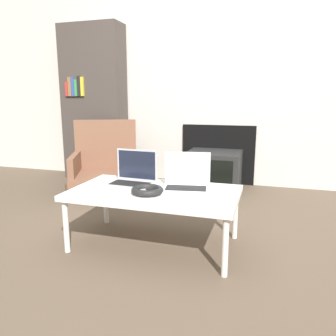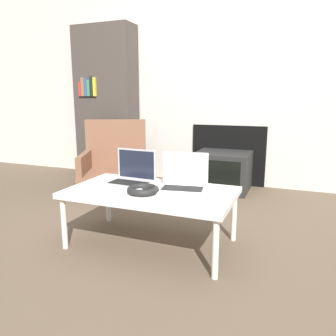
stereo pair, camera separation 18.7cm
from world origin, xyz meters
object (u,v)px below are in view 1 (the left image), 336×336
laptop_left (132,177)px  phone (173,200)px  headphones (147,190)px  laptop_right (186,181)px  tv (214,170)px  armchair (106,160)px

laptop_left → phone: bearing=-32.7°
laptop_left → headphones: 0.26m
laptop_right → tv: bearing=82.4°
headphones → armchair: 1.59m
headphones → armchair: (-0.96, 1.27, -0.09)m
headphones → laptop_left: bearing=134.6°
headphones → phone: size_ratio=1.63×
laptop_left → armchair: 1.34m
headphones → armchair: bearing=127.3°
laptop_left → armchair: bearing=129.2°
laptop_right → headphones: size_ratio=1.69×
laptop_left → armchair: armchair is taller
phone → tv: size_ratio=0.22×
laptop_right → headphones: (-0.21, -0.18, -0.03)m
armchair → tv: bearing=-7.0°
laptop_right → headphones: 0.28m
phone → tv: tv is taller
phone → tv: bearing=91.3°
tv → headphones: bearing=-95.6°
laptop_right → tv: laptop_right is taller
laptop_left → headphones: bearing=-42.1°
laptop_left → headphones: laptop_left is taller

